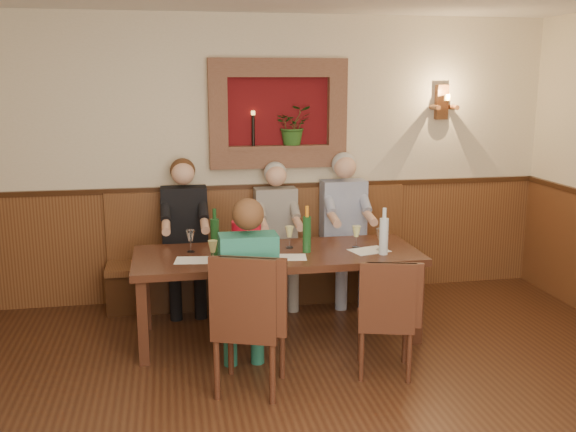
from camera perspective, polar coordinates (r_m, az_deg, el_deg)
name	(u,v)px	position (r m, az deg, el deg)	size (l,w,h in m)	color
room_shell	(336,137)	(3.43, 4.26, 7.04)	(6.04, 6.04, 2.82)	beige
wainscoting	(332,364)	(3.78, 3.94, -13.02)	(6.02, 6.02, 1.15)	#582F19
wall_niche	(282,118)	(6.36, -0.50, 8.69)	(1.36, 0.30, 1.06)	#5C0D10
wall_sconce	(442,103)	(6.83, 13.56, 9.75)	(0.25, 0.20, 0.35)	#582F19
dining_table	(278,261)	(5.45, -0.94, -4.01)	(2.40, 0.90, 0.75)	#331A0F
bench	(262,268)	(6.44, -2.35, -4.67)	(3.00, 0.45, 1.11)	#381E0F
chair_near_left	(250,350)	(4.66, -3.42, -11.83)	(0.59, 0.59, 1.03)	#331A0F
chair_near_right	(384,340)	(4.96, 8.55, -10.82)	(0.50, 0.50, 0.91)	#331A0F
person_bench_left	(186,248)	(6.20, -9.09, -2.84)	(0.43, 0.53, 1.45)	black
person_bench_mid	(277,246)	(6.29, -0.97, -2.70)	(0.41, 0.50, 1.40)	#5F5956
person_bench_right	(345,240)	(6.43, 5.11, -2.10)	(0.44, 0.54, 1.48)	navy
person_chair_front	(248,307)	(4.70, -3.61, -8.03)	(0.40, 0.50, 1.39)	#184855
spittoon_bucket	(246,238)	(5.36, -3.72, -1.93)	(0.25, 0.25, 0.28)	red
wine_bottle_green_a	(307,233)	(5.40, 1.69, -1.54)	(0.07, 0.07, 0.40)	#19471E
wine_bottle_green_b	(215,236)	(5.34, -6.51, -1.77)	(0.09, 0.09, 0.39)	#19471E
water_bottle	(384,235)	(5.39, 8.51, -1.71)	(0.08, 0.08, 0.40)	silver
tasting_sheet_a	(194,260)	(5.25, -8.34, -3.91)	(0.30, 0.22, 0.00)	white
tasting_sheet_b	(289,257)	(5.28, 0.11, -3.68)	(0.28, 0.20, 0.00)	white
tasting_sheet_c	(369,250)	(5.52, 7.23, -3.06)	(0.31, 0.22, 0.00)	white
tasting_sheet_d	(254,262)	(5.15, -3.02, -4.10)	(0.31, 0.22, 0.00)	white
wine_glass_0	(213,252)	(5.10, -6.69, -3.22)	(0.08, 0.08, 0.19)	#CBCF7B
wine_glass_1	(191,241)	(5.48, -8.66, -2.21)	(0.08, 0.08, 0.19)	white
wine_glass_2	(261,250)	(5.13, -2.37, -3.08)	(0.08, 0.08, 0.19)	#CBCF7B
wine_glass_3	(269,246)	(5.25, -1.72, -2.70)	(0.08, 0.08, 0.19)	#CBCF7B
wine_glass_4	(380,239)	(5.52, 8.17, -2.08)	(0.08, 0.08, 0.19)	white
wine_glass_5	(249,239)	(5.48, -3.45, -2.08)	(0.08, 0.08, 0.19)	white
wine_glass_6	(356,237)	(5.59, 6.09, -1.85)	(0.08, 0.08, 0.19)	#CBCF7B
wine_glass_7	(289,237)	(5.54, 0.12, -1.89)	(0.08, 0.08, 0.19)	#CBCF7B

